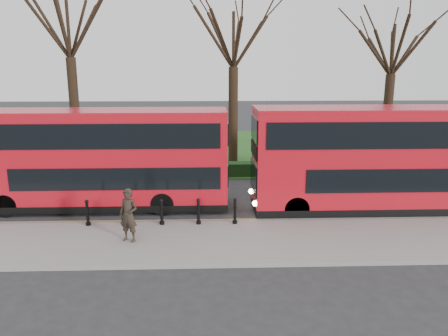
{
  "coord_description": "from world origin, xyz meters",
  "views": [
    {
      "loc": [
        0.44,
        -17.87,
        6.4
      ],
      "look_at": [
        1.08,
        0.5,
        2.0
      ],
      "focal_mm": 35.0,
      "sensor_mm": 36.0,
      "label": 1
    }
  ],
  "objects_px": {
    "bollard_row": "(162,212)",
    "bus_lead": "(102,160)",
    "pedestrian": "(128,215)",
    "bus_rear": "(385,160)"
  },
  "relations": [
    {
      "from": "pedestrian",
      "to": "bus_lead",
      "type": "bearing_deg",
      "value": 136.72
    },
    {
      "from": "bollard_row",
      "to": "pedestrian",
      "type": "distance_m",
      "value": 1.98
    },
    {
      "from": "bus_lead",
      "to": "pedestrian",
      "type": "height_order",
      "value": "bus_lead"
    },
    {
      "from": "bollard_row",
      "to": "bus_rear",
      "type": "xyz_separation_m",
      "value": [
        9.6,
        1.8,
        1.67
      ]
    },
    {
      "from": "bollard_row",
      "to": "pedestrian",
      "type": "height_order",
      "value": "pedestrian"
    },
    {
      "from": "bollard_row",
      "to": "bus_rear",
      "type": "distance_m",
      "value": 9.91
    },
    {
      "from": "bus_rear",
      "to": "bollard_row",
      "type": "bearing_deg",
      "value": -169.41
    },
    {
      "from": "bus_rear",
      "to": "pedestrian",
      "type": "relative_size",
      "value": 5.92
    },
    {
      "from": "bollard_row",
      "to": "bus_lead",
      "type": "bearing_deg",
      "value": 137.39
    },
    {
      "from": "bus_lead",
      "to": "bus_rear",
      "type": "distance_m",
      "value": 12.5
    }
  ]
}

